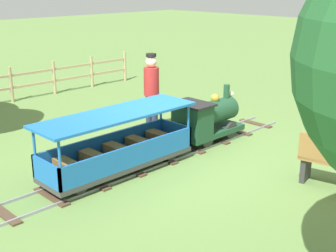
{
  "coord_description": "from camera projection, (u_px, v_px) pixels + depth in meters",
  "views": [
    {
      "loc": [
        5.36,
        -5.15,
        2.95
      ],
      "look_at": [
        0.0,
        0.12,
        0.55
      ],
      "focal_mm": 48.73,
      "sensor_mm": 36.0,
      "label": 1
    }
  ],
  "objects": [
    {
      "name": "ground_plane",
      "position": [
        163.0,
        157.0,
        7.98
      ],
      "size": [
        60.0,
        60.0,
        0.0
      ],
      "primitive_type": "plane",
      "color": "#608442"
    },
    {
      "name": "track",
      "position": [
        160.0,
        158.0,
        7.92
      ],
      "size": [
        0.77,
        6.4,
        0.04
      ],
      "color": "gray",
      "rests_on": "ground_plane"
    },
    {
      "name": "locomotive",
      "position": [
        206.0,
        118.0,
        8.58
      ],
      "size": [
        0.73,
        1.45,
        0.99
      ],
      "color": "#1E472D",
      "rests_on": "ground_plane"
    },
    {
      "name": "passenger_car",
      "position": [
        118.0,
        149.0,
        7.2
      ],
      "size": [
        0.83,
        2.7,
        0.97
      ],
      "color": "#3F3F3F",
      "rests_on": "ground_plane"
    },
    {
      "name": "conductor_person",
      "position": [
        151.0,
        87.0,
        8.93
      ],
      "size": [
        0.3,
        0.3,
        1.62
      ],
      "color": "#282D47",
      "rests_on": "ground_plane"
    },
    {
      "name": "fence_section",
      "position": [
        11.0,
        83.0,
        11.48
      ],
      "size": [
        0.08,
        7.48,
        0.9
      ],
      "color": "tan",
      "rests_on": "ground_plane"
    }
  ]
}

